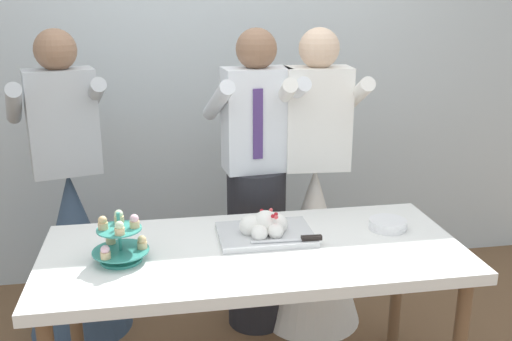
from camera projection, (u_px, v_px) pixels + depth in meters
name	position (u px, v px, depth m)	size (l,w,h in m)	color
rear_wall	(216.00, 55.00, 3.60)	(5.20, 0.10, 2.90)	silver
dessert_table	(254.00, 263.00, 2.48)	(1.80, 0.80, 0.78)	white
cupcake_stand	(120.00, 242.00, 2.32)	(0.23, 0.23, 0.21)	teal
main_cake_tray	(265.00, 228.00, 2.56)	(0.44, 0.31, 0.12)	silver
plate_stack	(388.00, 224.00, 2.65)	(0.18, 0.18, 0.04)	white
person_groom	(256.00, 200.00, 3.12)	(0.50, 0.53, 1.66)	#232328
person_bride	(314.00, 225.00, 3.20)	(0.56, 0.56, 1.66)	white
person_guest	(74.00, 232.00, 3.11)	(0.59, 0.59, 1.66)	#334760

